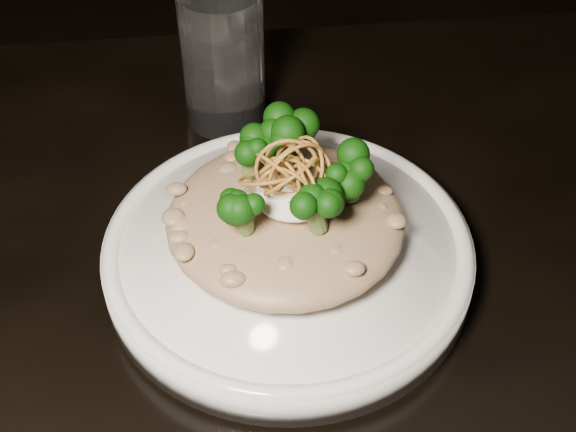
% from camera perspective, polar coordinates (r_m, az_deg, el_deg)
% --- Properties ---
extents(table, '(1.10, 0.80, 0.75)m').
position_cam_1_polar(table, '(0.63, 0.89, -13.08)').
color(table, black).
rests_on(table, ground).
extents(plate, '(0.27, 0.27, 0.03)m').
position_cam_1_polar(plate, '(0.59, 0.00, -2.86)').
color(plate, white).
rests_on(plate, table).
extents(risotto, '(0.17, 0.17, 0.04)m').
position_cam_1_polar(risotto, '(0.57, -0.18, -0.23)').
color(risotto, brown).
rests_on(risotto, plate).
extents(broccoli, '(0.12, 0.12, 0.04)m').
position_cam_1_polar(broccoli, '(0.54, -0.06, 2.56)').
color(broccoli, black).
rests_on(broccoli, risotto).
extents(cheese, '(0.05, 0.05, 0.02)m').
position_cam_1_polar(cheese, '(0.55, 0.39, 1.54)').
color(cheese, white).
rests_on(cheese, risotto).
extents(shallots, '(0.05, 0.05, 0.03)m').
position_cam_1_polar(shallots, '(0.53, 0.19, 3.29)').
color(shallots, brown).
rests_on(shallots, cheese).
extents(drinking_glass, '(0.08, 0.08, 0.13)m').
position_cam_1_polar(drinking_glass, '(0.70, -4.63, 11.13)').
color(drinking_glass, white).
rests_on(drinking_glass, table).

